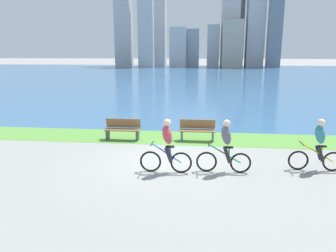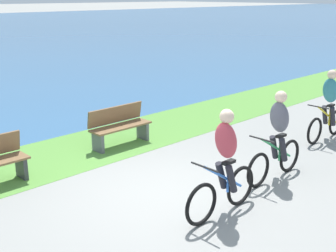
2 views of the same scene
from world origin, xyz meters
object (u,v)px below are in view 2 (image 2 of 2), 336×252
(cyclist_trailing, at_px, (278,136))
(cyclist_distant_rear, at_px, (329,105))
(cyclist_lead, at_px, (224,164))
(bench_far_along_path, at_px, (119,126))

(cyclist_trailing, relative_size, cyclist_distant_rear, 1.01)
(cyclist_lead, distance_m, bench_far_along_path, 3.90)
(cyclist_trailing, xyz_separation_m, bench_far_along_path, (-0.92, 3.58, -0.39))
(cyclist_lead, height_order, cyclist_distant_rear, cyclist_lead)
(cyclist_distant_rear, bearing_deg, cyclist_trailing, -170.92)
(cyclist_lead, relative_size, cyclist_trailing, 1.01)
(cyclist_lead, bearing_deg, cyclist_trailing, 6.33)
(cyclist_distant_rear, bearing_deg, bench_far_along_path, 140.92)
(cyclist_lead, bearing_deg, cyclist_distant_rear, 8.03)
(cyclist_trailing, bearing_deg, cyclist_lead, -173.67)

